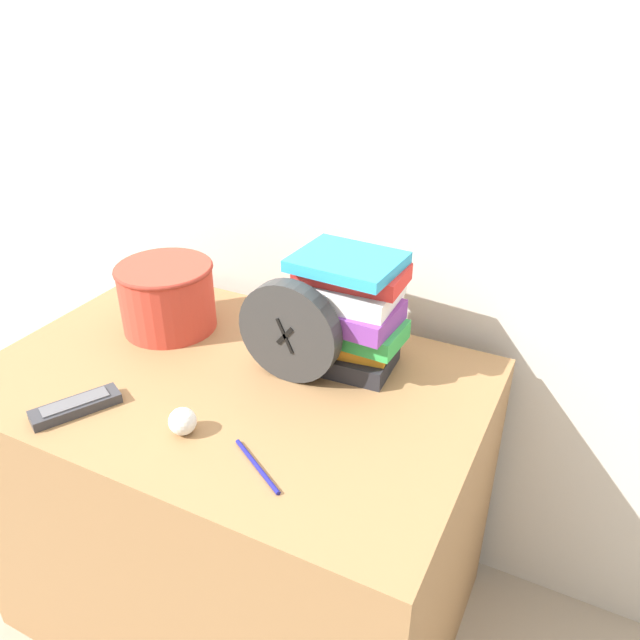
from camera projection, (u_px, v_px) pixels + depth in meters
name	position (u px, v px, depth m)	size (l,w,h in m)	color
wall_back	(318.00, 106.00, 1.40)	(6.00, 0.04, 2.40)	beige
desk	(240.00, 501.00, 1.49)	(1.05, 0.69, 0.71)	olive
desk_clock	(289.00, 332.00, 1.26)	(0.22, 0.04, 0.22)	#333333
book_stack	(350.00, 310.00, 1.31)	(0.24, 0.19, 0.25)	#232328
basket	(167.00, 295.00, 1.47)	(0.23, 0.23, 0.16)	#C63D2D
tv_remote	(76.00, 406.00, 1.21)	(0.12, 0.17, 0.02)	#333338
crumpled_paper_ball	(183.00, 421.00, 1.15)	(0.05, 0.05, 0.05)	white
pen	(257.00, 466.00, 1.07)	(0.14, 0.09, 0.01)	navy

